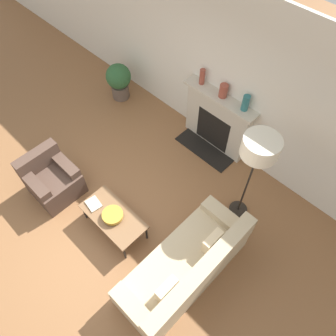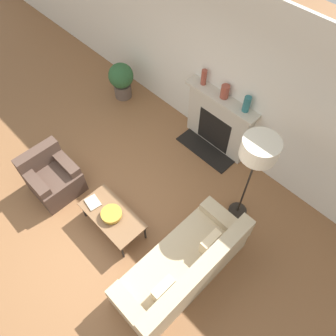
{
  "view_description": "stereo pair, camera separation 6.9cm",
  "coord_description": "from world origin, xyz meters",
  "px_view_note": "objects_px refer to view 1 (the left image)",
  "views": [
    {
      "loc": [
        2.31,
        -0.83,
        4.85
      ],
      "look_at": [
        0.12,
        1.41,
        0.45
      ],
      "focal_mm": 35.0,
      "sensor_mm": 36.0,
      "label": 1
    },
    {
      "loc": [
        2.36,
        -0.79,
        4.85
      ],
      "look_at": [
        0.12,
        1.41,
        0.45
      ],
      "focal_mm": 35.0,
      "sensor_mm": 36.0,
      "label": 2
    }
  ],
  "objects_px": {
    "bowl": "(113,215)",
    "potted_plant": "(119,80)",
    "coffee_table": "(113,217)",
    "floor_lamp": "(259,151)",
    "mantel_vase_center_right": "(246,103)",
    "couch": "(186,268)",
    "fireplace": "(217,121)",
    "mantel_vase_left": "(202,77)",
    "armchair_near": "(52,180)",
    "mantel_vase_center_left": "(223,91)",
    "book": "(94,204)"
  },
  "relations": [
    {
      "from": "bowl",
      "to": "potted_plant",
      "type": "height_order",
      "value": "potted_plant"
    },
    {
      "from": "coffee_table",
      "to": "potted_plant",
      "type": "xyz_separation_m",
      "value": [
        -2.27,
        2.08,
        0.08
      ]
    },
    {
      "from": "floor_lamp",
      "to": "mantel_vase_center_right",
      "type": "xyz_separation_m",
      "value": [
        -0.79,
        0.86,
        -0.27
      ]
    },
    {
      "from": "couch",
      "to": "floor_lamp",
      "type": "xyz_separation_m",
      "value": [
        -0.11,
        1.42,
        1.25
      ]
    },
    {
      "from": "couch",
      "to": "coffee_table",
      "type": "distance_m",
      "value": 1.33
    },
    {
      "from": "coffee_table",
      "to": "mantel_vase_center_right",
      "type": "xyz_separation_m",
      "value": [
        0.42,
        2.49,
        0.94
      ]
    },
    {
      "from": "fireplace",
      "to": "mantel_vase_left",
      "type": "relative_size",
      "value": 5.03
    },
    {
      "from": "potted_plant",
      "to": "fireplace",
      "type": "bearing_deg",
      "value": 10.02
    },
    {
      "from": "armchair_near",
      "to": "potted_plant",
      "type": "bearing_deg",
      "value": 23.05
    },
    {
      "from": "fireplace",
      "to": "mantel_vase_center_right",
      "type": "xyz_separation_m",
      "value": [
        0.45,
        0.01,
        0.73
      ]
    },
    {
      "from": "mantel_vase_left",
      "to": "mantel_vase_center_left",
      "type": "distance_m",
      "value": 0.46
    },
    {
      "from": "armchair_near",
      "to": "mantel_vase_left",
      "type": "xyz_separation_m",
      "value": [
        0.81,
        2.74,
        0.99
      ]
    },
    {
      "from": "coffee_table",
      "to": "mantel_vase_center_left",
      "type": "relative_size",
      "value": 4.55
    },
    {
      "from": "mantel_vase_left",
      "to": "mantel_vase_center_right",
      "type": "distance_m",
      "value": 0.89
    },
    {
      "from": "mantel_vase_center_right",
      "to": "coffee_table",
      "type": "bearing_deg",
      "value": -99.57
    },
    {
      "from": "bowl",
      "to": "mantel_vase_left",
      "type": "xyz_separation_m",
      "value": [
        -0.48,
        2.5,
        0.85
      ]
    },
    {
      "from": "armchair_near",
      "to": "mantel_vase_center_right",
      "type": "xyz_separation_m",
      "value": [
        1.7,
        2.74,
        0.99
      ]
    },
    {
      "from": "bowl",
      "to": "mantel_vase_center_right",
      "type": "distance_m",
      "value": 2.67
    },
    {
      "from": "couch",
      "to": "mantel_vase_left",
      "type": "xyz_separation_m",
      "value": [
        -1.78,
        2.28,
        0.98
      ]
    },
    {
      "from": "couch",
      "to": "bowl",
      "type": "relative_size",
      "value": 6.24
    },
    {
      "from": "armchair_near",
      "to": "mantel_vase_center_right",
      "type": "relative_size",
      "value": 2.95
    },
    {
      "from": "coffee_table",
      "to": "mantel_vase_center_right",
      "type": "height_order",
      "value": "mantel_vase_center_right"
    },
    {
      "from": "book",
      "to": "mantel_vase_center_right",
      "type": "distance_m",
      "value": 2.83
    },
    {
      "from": "floor_lamp",
      "to": "potted_plant",
      "type": "relative_size",
      "value": 2.27
    },
    {
      "from": "fireplace",
      "to": "mantel_vase_center_left",
      "type": "relative_size",
      "value": 6.06
    },
    {
      "from": "bowl",
      "to": "potted_plant",
      "type": "distance_m",
      "value": 3.1
    },
    {
      "from": "armchair_near",
      "to": "mantel_vase_center_left",
      "type": "xyz_separation_m",
      "value": [
        1.27,
        2.74,
        0.97
      ]
    },
    {
      "from": "couch",
      "to": "potted_plant",
      "type": "height_order",
      "value": "couch"
    },
    {
      "from": "book",
      "to": "armchair_near",
      "type": "bearing_deg",
      "value": -160.58
    },
    {
      "from": "book",
      "to": "bowl",
      "type": "bearing_deg",
      "value": 19.32
    },
    {
      "from": "bowl",
      "to": "couch",
      "type": "bearing_deg",
      "value": 9.62
    },
    {
      "from": "mantel_vase_left",
      "to": "potted_plant",
      "type": "height_order",
      "value": "mantel_vase_left"
    },
    {
      "from": "potted_plant",
      "to": "coffee_table",
      "type": "bearing_deg",
      "value": -42.47
    },
    {
      "from": "fireplace",
      "to": "bowl",
      "type": "bearing_deg",
      "value": -88.89
    },
    {
      "from": "book",
      "to": "mantel_vase_left",
      "type": "xyz_separation_m",
      "value": [
        -0.1,
        2.57,
        0.89
      ]
    },
    {
      "from": "couch",
      "to": "bowl",
      "type": "bearing_deg",
      "value": -80.38
    },
    {
      "from": "couch",
      "to": "armchair_near",
      "type": "relative_size",
      "value": 2.48
    },
    {
      "from": "armchair_near",
      "to": "book",
      "type": "bearing_deg",
      "value": -79.27
    },
    {
      "from": "couch",
      "to": "floor_lamp",
      "type": "height_order",
      "value": "floor_lamp"
    },
    {
      "from": "coffee_table",
      "to": "bowl",
      "type": "xyz_separation_m",
      "value": [
        0.01,
        -0.01,
        0.09
      ]
    },
    {
      "from": "bowl",
      "to": "fireplace",
      "type": "bearing_deg",
      "value": 91.11
    },
    {
      "from": "armchair_near",
      "to": "potted_plant",
      "type": "xyz_separation_m",
      "value": [
        -0.99,
        2.33,
        0.13
      ]
    },
    {
      "from": "mantel_vase_center_right",
      "to": "potted_plant",
      "type": "xyz_separation_m",
      "value": [
        -2.69,
        -0.41,
        -0.86
      ]
    },
    {
      "from": "mantel_vase_left",
      "to": "book",
      "type": "bearing_deg",
      "value": -87.69
    },
    {
      "from": "fireplace",
      "to": "book",
      "type": "xyz_separation_m",
      "value": [
        -0.33,
        -2.55,
        -0.16
      ]
    },
    {
      "from": "floor_lamp",
      "to": "mantel_vase_center_left",
      "type": "xyz_separation_m",
      "value": [
        -1.22,
        0.86,
        -0.29
      ]
    },
    {
      "from": "potted_plant",
      "to": "armchair_near",
      "type": "bearing_deg",
      "value": -66.95
    },
    {
      "from": "armchair_near",
      "to": "potted_plant",
      "type": "distance_m",
      "value": 2.54
    },
    {
      "from": "coffee_table",
      "to": "floor_lamp",
      "type": "bearing_deg",
      "value": 53.53
    },
    {
      "from": "armchair_near",
      "to": "fireplace",
      "type": "bearing_deg",
      "value": -24.56
    }
  ]
}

